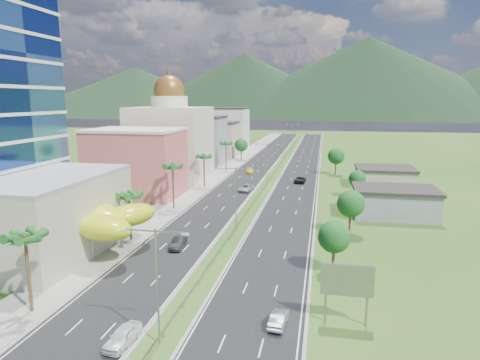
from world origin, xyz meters
The scene contains 38 objects.
ground centered at (0.00, 0.00, 0.00)m, with size 500.00×500.00×0.00m, color #2D5119.
road_left centered at (-7.50, 90.00, 0.02)m, with size 11.00×260.00×0.04m, color black.
road_right centered at (7.50, 90.00, 0.02)m, with size 11.00×260.00×0.04m, color black.
sidewalk_left centered at (-17.00, 90.00, 0.06)m, with size 7.00×260.00×0.12m, color gray.
median_guardrail centered at (0.00, 71.99, 0.62)m, with size 0.10×216.06×0.76m.
streetlight_median_a centered at (0.00, -25.00, 6.75)m, with size 6.04×0.25×11.00m.
streetlight_median_b centered at (0.00, 10.00, 6.75)m, with size 6.04×0.25×11.00m.
streetlight_median_c centered at (0.00, 50.00, 6.75)m, with size 6.04×0.25×11.00m.
streetlight_median_d centered at (0.00, 95.00, 6.75)m, with size 6.04×0.25×11.00m.
streetlight_median_e centered at (0.00, 140.00, 6.75)m, with size 6.04×0.25×11.00m.
mall_podium centered at (-32.00, -6.00, 5.50)m, with size 30.00×24.00×11.00m, color #B0A591.
lime_canopy centered at (-20.00, -4.00, 4.99)m, with size 18.00×15.00×7.40m.
pink_shophouse centered at (-28.00, 32.00, 7.50)m, with size 20.00×15.00×15.00m, color #D45E57.
domed_building centered at (-28.00, 55.00, 11.35)m, with size 20.00×20.00×28.70m.
midrise_grey centered at (-27.00, 80.00, 8.00)m, with size 16.00×15.00×16.00m, color gray.
midrise_beige centered at (-27.00, 102.00, 6.50)m, with size 16.00×15.00×13.00m, color #B0A591.
midrise_white centered at (-27.00, 125.00, 9.00)m, with size 16.00×15.00×18.00m, color silver.
billboard centered at (17.00, -18.00, 4.42)m, with size 5.20×0.35×6.20m.
shed_near centered at (28.00, 25.00, 2.50)m, with size 15.00×10.00×5.00m, color gray.
shed_far centered at (30.00, 55.00, 2.20)m, with size 14.00×12.00×4.40m, color #B0A591.
palm_tree_a centered at (-15.50, -22.00, 8.02)m, with size 3.60×3.60×9.10m.
palm_tree_b centered at (-15.50, 2.00, 7.06)m, with size 3.60×3.60×8.10m.
palm_tree_c centered at (-15.50, 22.00, 8.50)m, with size 3.60×3.60×9.60m.
palm_tree_d centered at (-15.50, 45.00, 7.54)m, with size 3.60×3.60×8.60m.
palm_tree_e centered at (-15.50, 70.00, 8.31)m, with size 3.60×3.60×9.40m.
leafy_tree_lfar centered at (-15.50, 95.00, 5.58)m, with size 4.90×4.90×8.05m.
leafy_tree_ra centered at (16.00, -5.00, 4.78)m, with size 4.20×4.20×6.90m.
leafy_tree_rb centered at (19.00, 12.00, 5.18)m, with size 4.55×4.55×7.47m.
leafy_tree_rc centered at (22.00, 40.00, 4.37)m, with size 3.85×3.85×6.33m.
leafy_tree_rd centered at (18.00, 70.00, 5.58)m, with size 4.90×4.90×8.05m.
mountain_ridge centered at (60.00, 450.00, 0.00)m, with size 860.00×140.00×90.00m, color black, non-canonical shape.
car_white_near_left centered at (-3.20, -25.88, 0.85)m, with size 1.90×4.73×1.61m, color white.
car_dark_left centered at (-6.82, -0.20, 0.83)m, with size 1.68×4.81×1.58m, color black.
car_silver_mid_left centered at (-3.92, 41.73, 0.85)m, with size 2.68×5.82×1.62m, color #A0A3A8.
car_yellow_far_left centered at (-7.65, 67.60, 0.79)m, with size 2.11×5.19×1.51m, color gold.
car_silver_right centered at (10.47, -19.73, 0.73)m, with size 1.46×4.18×1.38m, color #93959A.
car_dark_far_right centered at (8.37, 55.33, 0.86)m, with size 2.71×5.88×1.63m, color black.
motorcycle centered at (-12.30, 0.53, 0.66)m, with size 0.58×1.92×1.23m, color black.
Camera 1 is at (14.24, -58.88, 22.20)m, focal length 32.00 mm.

